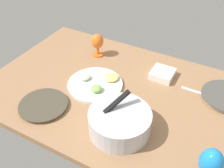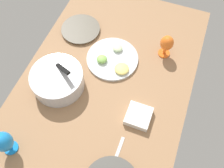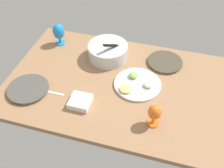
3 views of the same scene
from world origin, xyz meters
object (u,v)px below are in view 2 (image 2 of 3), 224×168
(mixing_bowl, at_px, (58,80))
(hurricane_glass_orange, at_px, (167,44))
(fruit_platter, at_px, (113,59))
(hurricane_glass_blue, at_px, (3,142))
(square_bowl_white, at_px, (139,116))
(dinner_plate_right, at_px, (81,29))

(mixing_bowl, relative_size, hurricane_glass_orange, 1.90)
(fruit_platter, relative_size, hurricane_glass_orange, 2.05)
(fruit_platter, xyz_separation_m, hurricane_glass_blue, (-0.74, 0.32, 0.10))
(fruit_platter, distance_m, hurricane_glass_blue, 0.81)
(fruit_platter, distance_m, hurricane_glass_orange, 0.36)
(hurricane_glass_blue, xyz_separation_m, square_bowl_white, (0.41, -0.59, -0.09))
(dinner_plate_right, relative_size, mixing_bowl, 0.87)
(fruit_platter, relative_size, square_bowl_white, 2.43)
(mixing_bowl, relative_size, square_bowl_white, 2.25)
(dinner_plate_right, relative_size, fruit_platter, 0.81)
(mixing_bowl, distance_m, fruit_platter, 0.38)
(hurricane_glass_orange, bearing_deg, dinner_plate_right, 90.72)
(hurricane_glass_orange, height_order, hurricane_glass_blue, hurricane_glass_blue)
(hurricane_glass_orange, xyz_separation_m, hurricane_glass_blue, (-0.91, 0.62, 0.01))
(dinner_plate_right, bearing_deg, hurricane_glass_orange, -89.28)
(dinner_plate_right, relative_size, hurricane_glass_orange, 1.65)
(hurricane_glass_orange, bearing_deg, square_bowl_white, 177.20)
(dinner_plate_right, bearing_deg, square_bowl_white, -130.15)
(mixing_bowl, height_order, hurricane_glass_orange, mixing_bowl)
(dinner_plate_right, relative_size, hurricane_glass_blue, 1.44)
(mixing_bowl, height_order, hurricane_glass_blue, mixing_bowl)
(fruit_platter, bearing_deg, square_bowl_white, -139.72)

